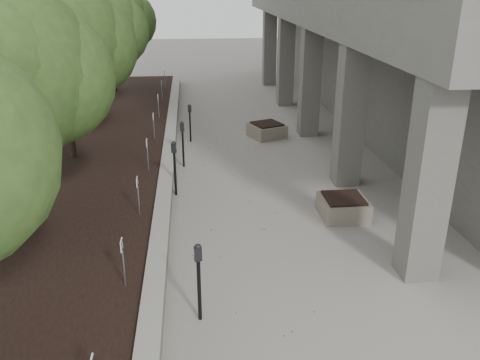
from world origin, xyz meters
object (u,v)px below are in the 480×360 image
parking_meter_5 (190,123)px  crabapple_tree_5 (110,35)px  crabapple_tree_3 (62,70)px  planter_back (267,130)px  planter_front (343,207)px  parking_meter_3 (175,168)px  crabapple_tree_2 (7,110)px  crabapple_tree_4 (92,48)px  parking_meter_4 (183,144)px  parking_meter_2 (199,283)px

parking_meter_5 → crabapple_tree_5: bearing=100.2°
crabapple_tree_3 → planter_back: bearing=23.1°
crabapple_tree_3 → planter_front: bearing=-29.5°
parking_meter_5 → planter_back: parking_meter_5 is taller
parking_meter_3 → planter_front: bearing=-11.4°
crabapple_tree_2 → crabapple_tree_3: same height
planter_front → planter_back: (-0.91, 7.04, 0.01)m
crabapple_tree_2 → crabapple_tree_3: (0.00, 5.00, 0.00)m
crabapple_tree_5 → planter_back: crabapple_tree_5 is taller
crabapple_tree_3 → crabapple_tree_4: same height
crabapple_tree_2 → planter_back: bearing=49.9°
crabapple_tree_5 → parking_meter_3: bearing=-75.4°
crabapple_tree_2 → parking_meter_4: size_ratio=3.64×
crabapple_tree_4 → parking_meter_2: size_ratio=3.59×
crabapple_tree_3 → planter_back: (6.58, 2.81, -2.85)m
planter_front → planter_back: planter_back is taller
parking_meter_4 → planter_back: (3.13, 2.97, -0.47)m
crabapple_tree_4 → parking_meter_5: size_ratio=3.87×
crabapple_tree_2 → parking_meter_3: crabapple_tree_2 is taller
crabapple_tree_2 → parking_meter_5: size_ratio=3.87×
crabapple_tree_3 → planter_front: size_ratio=4.77×
parking_meter_4 → crabapple_tree_5: bearing=118.6°
parking_meter_4 → crabapple_tree_4: bearing=133.6°
crabapple_tree_3 → crabapple_tree_5: (0.00, 10.00, 0.00)m
parking_meter_4 → parking_meter_5: parking_meter_4 is taller
crabapple_tree_3 → parking_meter_2: (3.79, -8.07, -2.36)m
crabapple_tree_3 → planter_back: crabapple_tree_3 is taller
parking_meter_4 → parking_meter_3: bearing=-85.2°
parking_meter_5 → parking_meter_2: bearing=-105.5°
crabapple_tree_2 → parking_meter_4: crabapple_tree_2 is taller
crabapple_tree_4 → planter_front: (7.50, -9.23, -2.85)m
crabapple_tree_4 → planter_back: 7.50m
crabapple_tree_4 → crabapple_tree_2: bearing=-90.0°
parking_meter_4 → planter_back: parking_meter_4 is taller
parking_meter_5 → crabapple_tree_3: bearing=-161.9°
crabapple_tree_3 → crabapple_tree_5: size_ratio=1.00×
crabapple_tree_2 → parking_meter_2: bearing=-39.0°
crabapple_tree_4 → planter_back: crabapple_tree_4 is taller
planter_back → crabapple_tree_5: bearing=132.5°
parking_meter_3 → planter_back: bearing=69.0°
crabapple_tree_2 → parking_meter_3: (3.25, 2.55, -2.34)m
parking_meter_2 → parking_meter_3: bearing=88.1°
parking_meter_5 → parking_meter_4: bearing=-111.1°
parking_meter_5 → planter_front: parking_meter_5 is taller
crabapple_tree_3 → crabapple_tree_4: 5.00m
parking_meter_3 → planter_front: parking_meter_3 is taller
parking_meter_4 → crabapple_tree_3: bearing=-172.9°
crabapple_tree_2 → planter_back: 10.60m
planter_back → parking_meter_4: bearing=-136.5°
crabapple_tree_4 → planter_front: crabapple_tree_4 is taller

